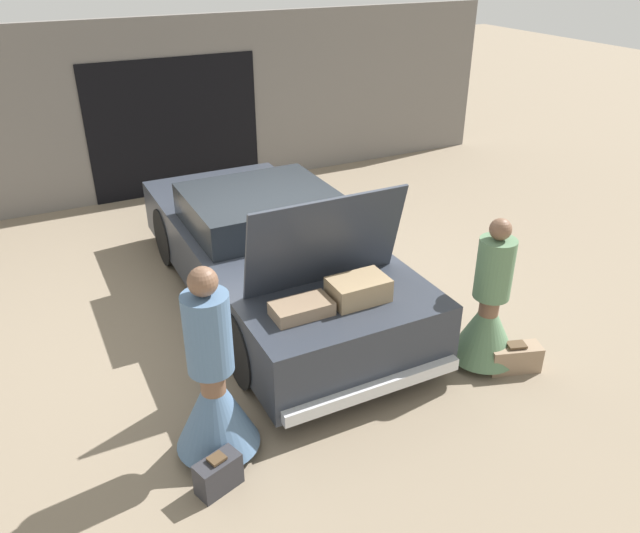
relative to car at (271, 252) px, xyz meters
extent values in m
plane|color=#7F705B|center=(0.00, -0.01, -0.59)|extent=(40.00, 40.00, 0.00)
cube|color=slate|center=(0.00, 4.03, 0.81)|extent=(12.00, 0.12, 2.80)
cube|color=black|center=(0.00, 3.96, 0.51)|extent=(2.80, 0.02, 2.20)
cube|color=#2D333D|center=(0.00, -0.01, -0.07)|extent=(1.88, 4.63, 0.68)
cube|color=#1E2328|center=(0.00, 0.27, 0.46)|extent=(1.66, 1.48, 0.39)
cylinder|color=black|center=(-0.87, 1.43, -0.21)|extent=(0.18, 0.76, 0.76)
cylinder|color=black|center=(0.87, 1.43, -0.21)|extent=(0.18, 0.76, 0.76)
cylinder|color=black|center=(-0.87, -1.40, -0.21)|extent=(0.18, 0.76, 0.76)
cylinder|color=black|center=(0.87, -1.40, -0.21)|extent=(0.18, 0.76, 0.76)
cube|color=silver|center=(0.00, -2.36, -0.31)|extent=(1.79, 0.10, 0.12)
cube|color=#2D333D|center=(0.00, -1.40, 0.74)|extent=(1.60, 0.27, 0.95)
cube|color=#8C7259|center=(-0.43, -1.78, 0.33)|extent=(0.54, 0.30, 0.13)
cube|color=#9E8460|center=(0.15, -1.78, 0.38)|extent=(0.54, 0.36, 0.22)
cylinder|color=brown|center=(-1.40, -2.17, -0.16)|extent=(0.20, 0.20, 0.85)
cone|color=slate|center=(-1.40, -2.17, -0.12)|extent=(0.70, 0.70, 0.76)
cylinder|color=slate|center=(-1.40, -2.17, 0.59)|extent=(0.37, 0.37, 0.67)
sphere|color=brown|center=(-1.40, -2.17, 1.04)|extent=(0.23, 0.23, 0.23)
cylinder|color=brown|center=(1.40, -2.17, -0.20)|extent=(0.19, 0.19, 0.77)
cone|color=#567A56|center=(1.40, -2.17, -0.17)|extent=(0.67, 0.67, 0.69)
cylinder|color=#567A56|center=(1.40, -2.17, 0.48)|extent=(0.35, 0.35, 0.61)
sphere|color=brown|center=(1.40, -2.17, 0.89)|extent=(0.21, 0.21, 0.21)
cube|color=#2D2D33|center=(-1.53, -2.56, -0.44)|extent=(0.40, 0.29, 0.29)
cube|color=#4C3823|center=(-1.53, -2.56, -0.28)|extent=(0.15, 0.14, 0.02)
cube|color=#8C7259|center=(1.59, -2.43, -0.45)|extent=(0.56, 0.36, 0.27)
cube|color=#4C3823|center=(1.59, -2.43, -0.29)|extent=(0.21, 0.18, 0.02)
camera|label=1|loc=(-2.42, -6.07, 3.25)|focal=35.00mm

